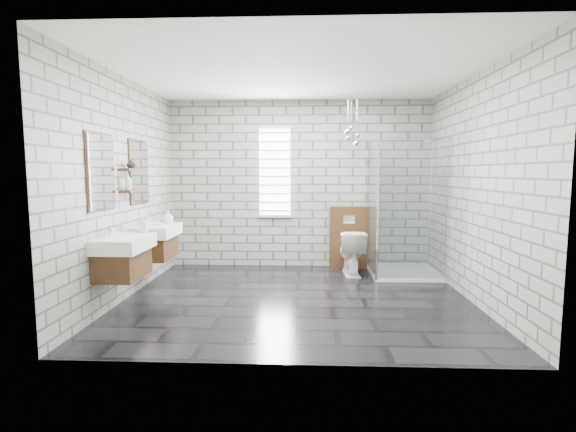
# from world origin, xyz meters

# --- Properties ---
(floor) EXTENTS (4.20, 3.60, 0.02)m
(floor) POSITION_xyz_m (0.00, 0.00, -0.01)
(floor) COLOR black
(floor) RESTS_ON ground
(ceiling) EXTENTS (4.20, 3.60, 0.02)m
(ceiling) POSITION_xyz_m (0.00, 0.00, 2.71)
(ceiling) COLOR white
(ceiling) RESTS_ON wall_back
(wall_back) EXTENTS (4.20, 0.02, 2.70)m
(wall_back) POSITION_xyz_m (0.00, 1.81, 1.35)
(wall_back) COLOR #969691
(wall_back) RESTS_ON floor
(wall_front) EXTENTS (4.20, 0.02, 2.70)m
(wall_front) POSITION_xyz_m (0.00, -1.81, 1.35)
(wall_front) COLOR #969691
(wall_front) RESTS_ON floor
(wall_left) EXTENTS (0.02, 3.60, 2.70)m
(wall_left) POSITION_xyz_m (-2.11, 0.00, 1.35)
(wall_left) COLOR #969691
(wall_left) RESTS_ON floor
(wall_right) EXTENTS (0.02, 3.60, 2.70)m
(wall_right) POSITION_xyz_m (2.11, 0.00, 1.35)
(wall_right) COLOR #969691
(wall_right) RESTS_ON floor
(vanity_left) EXTENTS (0.47, 0.70, 1.57)m
(vanity_left) POSITION_xyz_m (-1.91, -0.63, 0.76)
(vanity_left) COLOR #472C16
(vanity_left) RESTS_ON wall_left
(vanity_right) EXTENTS (0.47, 0.70, 1.57)m
(vanity_right) POSITION_xyz_m (-1.91, 0.40, 0.76)
(vanity_right) COLOR #472C16
(vanity_right) RESTS_ON wall_left
(shelf_lower) EXTENTS (0.14, 0.30, 0.03)m
(shelf_lower) POSITION_xyz_m (-2.03, -0.05, 1.32)
(shelf_lower) COLOR #472C16
(shelf_lower) RESTS_ON wall_left
(shelf_upper) EXTENTS (0.14, 0.30, 0.03)m
(shelf_upper) POSITION_xyz_m (-2.03, -0.05, 1.58)
(shelf_upper) COLOR #472C16
(shelf_upper) RESTS_ON wall_left
(window) EXTENTS (0.56, 0.05, 1.48)m
(window) POSITION_xyz_m (-0.40, 1.78, 1.55)
(window) COLOR white
(window) RESTS_ON wall_back
(cistern_panel) EXTENTS (0.60, 0.20, 1.00)m
(cistern_panel) POSITION_xyz_m (0.80, 1.70, 0.50)
(cistern_panel) COLOR #472C16
(cistern_panel) RESTS_ON floor
(flush_plate) EXTENTS (0.18, 0.01, 0.12)m
(flush_plate) POSITION_xyz_m (0.80, 1.60, 0.80)
(flush_plate) COLOR silver
(flush_plate) RESTS_ON cistern_panel
(shower_enclosure) EXTENTS (1.00, 1.00, 2.03)m
(shower_enclosure) POSITION_xyz_m (1.50, 1.18, 0.50)
(shower_enclosure) COLOR white
(shower_enclosure) RESTS_ON floor
(pendant_cluster) EXTENTS (0.25, 0.21, 0.77)m
(pendant_cluster) POSITION_xyz_m (0.79, 1.36, 2.11)
(pendant_cluster) COLOR silver
(pendant_cluster) RESTS_ON ceiling
(toilet) EXTENTS (0.41, 0.68, 0.68)m
(toilet) POSITION_xyz_m (0.80, 1.26, 0.34)
(toilet) COLOR white
(toilet) RESTS_ON floor
(soap_bottle_a) EXTENTS (0.10, 0.10, 0.20)m
(soap_bottle_a) POSITION_xyz_m (-1.79, -0.27, 0.95)
(soap_bottle_a) COLOR #B2B2B2
(soap_bottle_a) RESTS_ON vanity_left
(soap_bottle_b) EXTENTS (0.17, 0.17, 0.18)m
(soap_bottle_b) POSITION_xyz_m (-1.79, 0.61, 0.94)
(soap_bottle_b) COLOR #B2B2B2
(soap_bottle_b) RESTS_ON vanity_right
(soap_bottle_c) EXTENTS (0.08, 0.08, 0.20)m
(soap_bottle_c) POSITION_xyz_m (-2.02, -0.11, 1.44)
(soap_bottle_c) COLOR #B2B2B2
(soap_bottle_c) RESTS_ON shelf_lower
(vase) EXTENTS (0.11, 0.11, 0.11)m
(vase) POSITION_xyz_m (-2.02, 0.00, 1.65)
(vase) COLOR #B2B2B2
(vase) RESTS_ON shelf_upper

